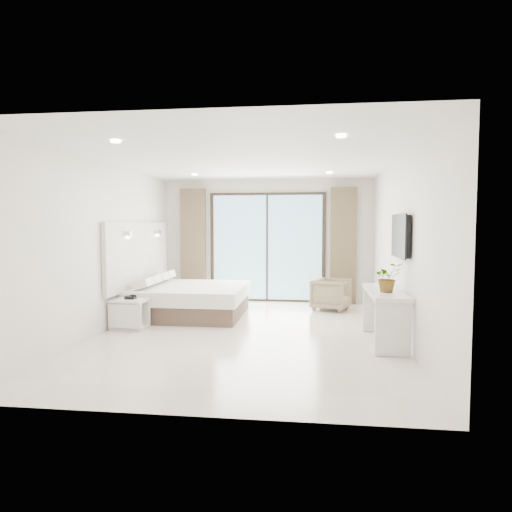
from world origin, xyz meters
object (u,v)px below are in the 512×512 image
at_px(console_desk, 385,305).
at_px(nightstand, 130,314).
at_px(armchair, 331,293).
at_px(bed, 189,300).

bearing_deg(console_desk, nightstand, 174.26).
height_order(console_desk, armchair, console_desk).
bearing_deg(console_desk, bed, 154.57).
bearing_deg(nightstand, console_desk, -1.69).
distance_m(bed, armchair, 2.82).
bearing_deg(nightstand, bed, 64.20).
xyz_separation_m(bed, console_desk, (3.34, -1.59, 0.26)).
height_order(bed, nightstand, bed).
distance_m(bed, nightstand, 1.36).
bearing_deg(armchair, nightstand, 140.73).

